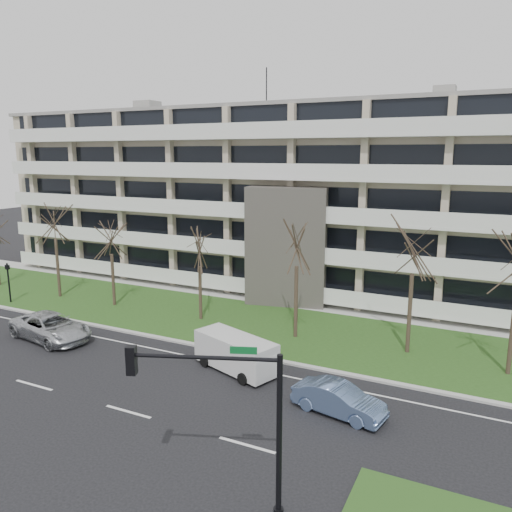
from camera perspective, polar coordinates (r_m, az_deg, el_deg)
The scene contains 16 objects.
ground at distance 24.21m, azimuth -14.39°, elevation -16.86°, with size 160.00×160.00×0.00m, color black.
grass_verge at distance 34.20m, azimuth -0.11°, elevation -7.80°, with size 90.00×10.00×0.06m, color #214416.
curb at distance 30.07m, azimuth -4.37°, elevation -10.57°, with size 90.00×0.35×0.12m, color #B2B2AD.
sidewalk at distance 38.96m, azimuth 3.47°, elevation -5.35°, with size 90.00×2.00×0.08m, color #B2B2AD.
lane_edge_line at distance 28.91m, azimuth -5.90°, elevation -11.65°, with size 90.00×0.12×0.01m, color white.
apartment_building at distance 43.82m, azimuth 7.03°, elevation 6.58°, with size 60.50×15.10×18.75m.
silver_pickup at distance 33.88m, azimuth -22.42°, elevation -7.51°, with size 2.67×5.80×1.61m, color #B5B8BD.
blue_sedan at distance 23.32m, azimuth 9.43°, elevation -15.87°, with size 1.47×4.21×1.39m, color #6C89BC.
white_van at distance 26.98m, azimuth -2.26°, elevation -10.77°, with size 5.15×3.30×1.88m.
traffic_signal at distance 16.13m, azimuth -3.30°, elevation -16.91°, with size 4.65×1.97×5.71m.
pedestrian_signal at distance 43.03m, azimuth -26.45°, elevation -2.22°, with size 0.31×0.25×3.16m.
tree_1 at distance 42.37m, azimuth -22.12°, elevation 4.22°, with size 4.22×4.22×8.45m.
tree_2 at distance 38.63m, azimuth -16.30°, elevation 2.46°, with size 3.58×3.58×7.16m.
tree_3 at distance 34.11m, azimuth -6.51°, elevation 1.26°, with size 3.42×3.42×6.84m.
tree_4 at distance 30.38m, azimuth 4.71°, elevation 2.13°, with size 4.12×4.12×8.24m.
tree_5 at distance 29.14m, azimuth 17.63°, elevation 1.58°, with size 4.24×4.24×8.47m.
Camera 1 is at (14.18, -15.97, 11.39)m, focal length 35.00 mm.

